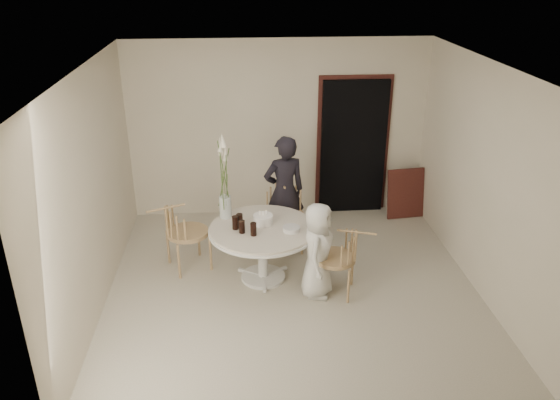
{
  "coord_description": "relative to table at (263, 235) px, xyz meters",
  "views": [
    {
      "loc": [
        -0.61,
        -5.68,
        3.78
      ],
      "look_at": [
        -0.13,
        0.3,
        1.06
      ],
      "focal_mm": 35.0,
      "sensor_mm": 36.0,
      "label": 1
    }
  ],
  "objects": [
    {
      "name": "ground",
      "position": [
        0.35,
        -0.25,
        -0.62
      ],
      "size": [
        4.5,
        4.5,
        0.0
      ],
      "primitive_type": "plane",
      "color": "beige",
      "rests_on": "ground"
    },
    {
      "name": "door_trim",
      "position": [
        1.5,
        1.98,
        0.49
      ],
      "size": [
        1.12,
        0.03,
        2.22
      ],
      "primitive_type": "cube",
      "color": "#55251D",
      "rests_on": "ground"
    },
    {
      "name": "cola_tumbler_d",
      "position": [
        -0.28,
        0.03,
        0.2
      ],
      "size": [
        0.09,
        0.09,
        0.17
      ],
      "primitive_type": "cylinder",
      "rotation": [
        0.0,
        0.0,
        -0.11
      ],
      "color": "black",
      "rests_on": "table"
    },
    {
      "name": "cola_tumbler_a",
      "position": [
        -0.25,
        -0.13,
        0.19
      ],
      "size": [
        0.1,
        0.1,
        0.16
      ],
      "primitive_type": "cylinder",
      "rotation": [
        0.0,
        0.0,
        0.41
      ],
      "color": "black",
      "rests_on": "table"
    },
    {
      "name": "cola_tumbler_b",
      "position": [
        -0.12,
        -0.2,
        0.19
      ],
      "size": [
        0.09,
        0.09,
        0.16
      ],
      "primitive_type": "cylinder",
      "rotation": [
        0.0,
        0.0,
        0.32
      ],
      "color": "black",
      "rests_on": "table"
    },
    {
      "name": "room_shell",
      "position": [
        0.35,
        -0.25,
        1.0
      ],
      "size": [
        4.5,
        4.5,
        4.5
      ],
      "color": "silver",
      "rests_on": "ground"
    },
    {
      "name": "plate_stack",
      "position": [
        0.34,
        -0.13,
        0.14
      ],
      "size": [
        0.22,
        0.22,
        0.05
      ],
      "primitive_type": "cylinder",
      "rotation": [
        0.0,
        0.0,
        0.05
      ],
      "color": "silver",
      "rests_on": "table"
    },
    {
      "name": "flower_vase",
      "position": [
        -0.45,
        0.31,
        0.55
      ],
      "size": [
        0.15,
        0.15,
        1.12
      ],
      "rotation": [
        0.0,
        0.0,
        -0.16
      ],
      "color": "silver",
      "rests_on": "table"
    },
    {
      "name": "doorway",
      "position": [
        1.5,
        1.94,
        0.43
      ],
      "size": [
        1.0,
        0.1,
        2.1
      ],
      "primitive_type": "cube",
      "color": "black",
      "rests_on": "ground"
    },
    {
      "name": "picture_frame",
      "position": [
        2.3,
        1.63,
        -0.23
      ],
      "size": [
        0.6,
        0.24,
        0.77
      ],
      "primitive_type": "cube",
      "rotation": [
        -0.17,
        0.0,
        0.11
      ],
      "color": "#55251D",
      "rests_on": "ground"
    },
    {
      "name": "girl",
      "position": [
        0.34,
        0.91,
        0.18
      ],
      "size": [
        0.66,
        0.51,
        1.59
      ],
      "primitive_type": "imported",
      "rotation": [
        0.0,
        0.0,
        3.38
      ],
      "color": "black",
      "rests_on": "ground"
    },
    {
      "name": "cola_tumbler_c",
      "position": [
        -0.33,
        -0.02,
        0.2
      ],
      "size": [
        0.08,
        0.08,
        0.17
      ],
      "primitive_type": "cylinder",
      "rotation": [
        0.0,
        0.0,
        0.04
      ],
      "color": "black",
      "rests_on": "table"
    },
    {
      "name": "birthday_cake",
      "position": [
        0.01,
        0.09,
        0.17
      ],
      "size": [
        0.24,
        0.24,
        0.17
      ],
      "rotation": [
        0.0,
        0.0,
        0.33
      ],
      "color": "white",
      "rests_on": "table"
    },
    {
      "name": "chair_right",
      "position": [
        0.96,
        -0.41,
        -0.06
      ],
      "size": [
        0.6,
        0.58,
        0.87
      ],
      "rotation": [
        0.0,
        0.0,
        -1.88
      ],
      "color": "tan",
      "rests_on": "ground"
    },
    {
      "name": "boy",
      "position": [
        0.63,
        -0.4,
        -0.02
      ],
      "size": [
        0.54,
        0.67,
        1.19
      ],
      "primitive_type": "imported",
      "rotation": [
        0.0,
        0.0,
        1.27
      ],
      "color": "white",
      "rests_on": "ground"
    },
    {
      "name": "table",
      "position": [
        0.0,
        0.0,
        0.0
      ],
      "size": [
        1.33,
        1.33,
        0.73
      ],
      "color": "white",
      "rests_on": "ground"
    },
    {
      "name": "chair_left",
      "position": [
        -1.07,
        0.31,
        -0.01
      ],
      "size": [
        0.68,
        0.66,
        0.93
      ],
      "rotation": [
        0.0,
        0.0,
        1.99
      ],
      "color": "tan",
      "rests_on": "ground"
    },
    {
      "name": "chair_far",
      "position": [
        0.34,
        0.9,
        -0.02
      ],
      "size": [
        0.53,
        0.57,
        0.92
      ],
      "rotation": [
        0.0,
        0.0,
        0.04
      ],
      "color": "tan",
      "rests_on": "ground"
    }
  ]
}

